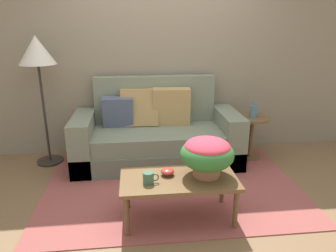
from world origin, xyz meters
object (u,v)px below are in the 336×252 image
at_px(side_table, 252,130).
at_px(table_vase, 254,111).
at_px(snack_bowl, 167,171).
at_px(potted_plant, 207,153).
at_px(floor_lamp, 37,57).
at_px(coffee_mug, 149,178).
at_px(couch, 156,136).
at_px(coffee_table, 179,182).

bearing_deg(side_table, table_vase, -108.34).
bearing_deg(snack_bowl, potted_plant, -6.61).
height_order(floor_lamp, coffee_mug, floor_lamp).
bearing_deg(floor_lamp, coffee_mug, -50.47).
bearing_deg(snack_bowl, couch, 90.44).
relative_size(floor_lamp, snack_bowl, 12.89).
bearing_deg(table_vase, side_table, 71.66).
bearing_deg(couch, snack_bowl, -89.56).
distance_m(coffee_table, snack_bowl, 0.14).
height_order(coffee_mug, snack_bowl, coffee_mug).
bearing_deg(table_vase, potted_plant, -126.10).
distance_m(side_table, table_vase, 0.26).
bearing_deg(coffee_table, coffee_mug, -166.67).
relative_size(floor_lamp, table_vase, 7.54).
height_order(couch, potted_plant, couch).
distance_m(side_table, snack_bowl, 1.71).
relative_size(couch, floor_lamp, 1.30).
relative_size(potted_plant, table_vase, 2.27).
distance_m(side_table, potted_plant, 1.52).
distance_m(coffee_mug, table_vase, 1.92).
bearing_deg(side_table, coffee_mug, -137.06).
relative_size(floor_lamp, coffee_mug, 11.30).
distance_m(couch, floor_lamp, 1.69).
relative_size(side_table, snack_bowl, 4.60).
bearing_deg(coffee_table, couch, 94.59).
distance_m(potted_plant, snack_bowl, 0.39).
relative_size(side_table, table_vase, 2.69).
height_order(floor_lamp, potted_plant, floor_lamp).
relative_size(potted_plant, coffee_mug, 3.40).
bearing_deg(table_vase, floor_lamp, 176.56).
bearing_deg(coffee_mug, potted_plant, 9.72).
bearing_deg(table_vase, coffee_table, -132.56).
distance_m(snack_bowl, table_vase, 1.71).
bearing_deg(coffee_table, table_vase, 47.44).
height_order(side_table, table_vase, table_vase).
bearing_deg(floor_lamp, coffee_table, -43.44).
bearing_deg(snack_bowl, table_vase, 43.60).
relative_size(potted_plant, snack_bowl, 3.88).
height_order(coffee_table, coffee_mug, coffee_mug).
bearing_deg(table_vase, snack_bowl, -136.40).
height_order(coffee_table, table_vase, table_vase).
xyz_separation_m(coffee_table, potted_plant, (0.25, 0.03, 0.26)).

